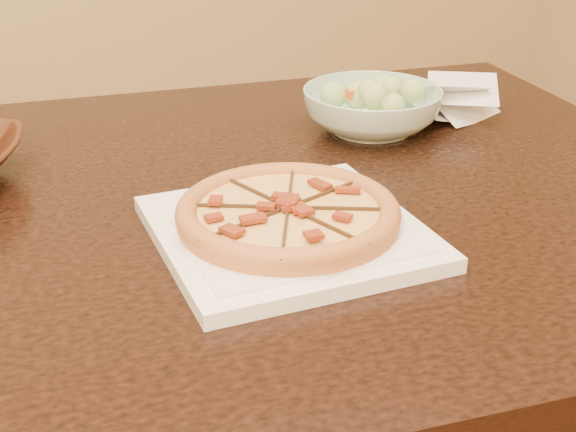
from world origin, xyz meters
name	(u,v)px	position (x,y,z in m)	size (l,w,h in m)	color
dining_table	(156,268)	(-0.01, 0.14, 0.66)	(1.57, 1.07, 0.75)	black
plate	(288,231)	(0.12, -0.01, 0.76)	(0.30, 0.30, 0.02)	white
pizza	(288,213)	(0.12, -0.01, 0.78)	(0.26, 0.26, 0.03)	#AF783A
salad_bowl	(372,110)	(0.37, 0.28, 0.78)	(0.21, 0.21, 0.07)	silver
salad	(373,78)	(0.37, 0.28, 0.83)	(0.08, 0.12, 0.04)	#B4CA71
cling_film	(454,100)	(0.53, 0.31, 0.78)	(0.15, 0.12, 0.05)	white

